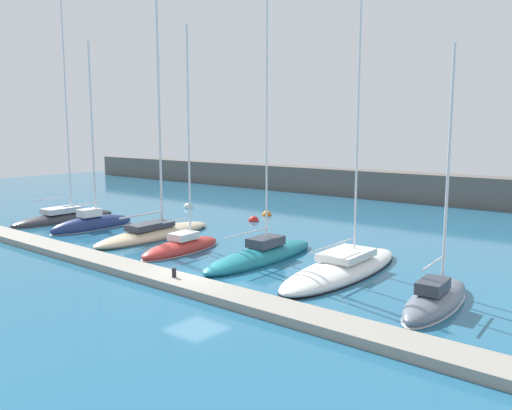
# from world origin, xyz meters

# --- Properties ---
(ground_plane) EXTENTS (121.39, 121.39, 0.00)m
(ground_plane) POSITION_xyz_m (0.00, 0.00, 0.00)
(ground_plane) COLOR #236084
(dock_pier) EXTENTS (47.75, 1.73, 0.38)m
(dock_pier) POSITION_xyz_m (0.00, -1.25, 0.19)
(dock_pier) COLOR gray
(dock_pier) RESTS_ON ground_plane
(breakwater_seawall) EXTENTS (109.25, 3.08, 2.86)m
(breakwater_seawall) POSITION_xyz_m (0.00, 33.72, 1.43)
(breakwater_seawall) COLOR #5B5651
(breakwater_seawall) RESTS_ON ground_plane
(sailboat_charcoal_nearest) EXTENTS (2.82, 9.05, 18.79)m
(sailboat_charcoal_nearest) POSITION_xyz_m (-20.02, 4.77, 0.24)
(sailboat_charcoal_nearest) COLOR #2D2D33
(sailboat_charcoal_nearest) RESTS_ON ground_plane
(sailboat_navy_second) EXTENTS (1.87, 6.71, 13.84)m
(sailboat_navy_second) POSITION_xyz_m (-15.38, 4.31, 0.36)
(sailboat_navy_second) COLOR navy
(sailboat_navy_second) RESTS_ON ground_plane
(sailboat_sand_third) EXTENTS (3.30, 10.20, 18.53)m
(sailboat_sand_third) POSITION_xyz_m (-9.47, 5.28, 0.38)
(sailboat_sand_third) COLOR beige
(sailboat_sand_third) RESTS_ON ground_plane
(sailboat_red_fourth) EXTENTS (2.55, 6.39, 13.54)m
(sailboat_red_fourth) POSITION_xyz_m (-5.02, 3.64, 0.29)
(sailboat_red_fourth) COLOR #B72D28
(sailboat_red_fourth) RESTS_ON ground_plane
(sailboat_teal_fifth) EXTENTS (2.41, 9.19, 17.39)m
(sailboat_teal_fifth) POSITION_xyz_m (0.05, 5.00, 0.32)
(sailboat_teal_fifth) COLOR #19707F
(sailboat_teal_fifth) RESTS_ON ground_plane
(sailboat_white_sixth) EXTENTS (3.11, 10.61, 20.60)m
(sailboat_white_sixth) POSITION_xyz_m (4.95, 5.53, 0.30)
(sailboat_white_sixth) COLOR white
(sailboat_white_sixth) RESTS_ON ground_plane
(sailboat_slate_seventh) EXTENTS (2.23, 6.57, 10.97)m
(sailboat_slate_seventh) POSITION_xyz_m (10.40, 3.71, 0.30)
(sailboat_slate_seventh) COLOR slate
(sailboat_slate_seventh) RESTS_ON ground_plane
(mooring_buoy_orange) EXTENTS (0.80, 0.80, 0.80)m
(mooring_buoy_orange) POSITION_xyz_m (-9.20, 17.12, 0.00)
(mooring_buoy_orange) COLOR orange
(mooring_buoy_orange) RESTS_ON ground_plane
(mooring_buoy_white) EXTENTS (0.87, 0.87, 0.87)m
(mooring_buoy_white) POSITION_xyz_m (-17.60, 15.90, 0.00)
(mooring_buoy_white) COLOR white
(mooring_buoy_white) RESTS_ON ground_plane
(mooring_buoy_red) EXTENTS (0.83, 0.83, 0.83)m
(mooring_buoy_red) POSITION_xyz_m (-8.28, 14.28, 0.00)
(mooring_buoy_red) COLOR red
(mooring_buoy_red) RESTS_ON ground_plane
(dock_bollard) EXTENTS (0.20, 0.20, 0.44)m
(dock_bollard) POSITION_xyz_m (-0.14, -1.25, 0.60)
(dock_bollard) COLOR black
(dock_bollard) RESTS_ON dock_pier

